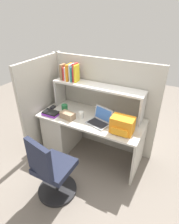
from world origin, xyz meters
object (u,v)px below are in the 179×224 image
object	(u,v)px
backpack	(122,125)
tissue_box	(68,115)
laptop	(100,120)
computer_mouse	(53,107)
snack_canister	(65,108)
office_chair	(52,172)
paper_cup	(81,115)

from	to	relation	value
backpack	tissue_box	xyz separation A→B (m)	(-0.84, -0.04, -0.06)
laptop	backpack	size ratio (longest dim) A/B	1.22
laptop	tissue_box	distance (m)	0.50
computer_mouse	snack_canister	xyz separation A→B (m)	(0.25, -0.01, 0.05)
laptop	office_chair	world-z (taller)	laptop
computer_mouse	laptop	bearing A→B (deg)	-6.72
laptop	office_chair	distance (m)	0.96
backpack	tissue_box	size ratio (longest dim) A/B	1.36
office_chair	snack_canister	bearing A→B (deg)	-54.49
laptop	snack_canister	size ratio (longest dim) A/B	2.87
office_chair	paper_cup	bearing A→B (deg)	-74.10
snack_canister	office_chair	bearing A→B (deg)	-67.02
paper_cup	office_chair	xyz separation A→B (m)	(0.05, -0.83, -0.39)
computer_mouse	tissue_box	bearing A→B (deg)	-24.86
tissue_box	computer_mouse	bearing A→B (deg)	167.14
backpack	office_chair	bearing A→B (deg)	-128.61
backpack	snack_canister	distance (m)	0.99
paper_cup	snack_canister	distance (m)	0.32
tissue_box	office_chair	xyz separation A→B (m)	(0.22, -0.73, -0.39)
computer_mouse	paper_cup	size ratio (longest dim) A/B	0.97
laptop	snack_canister	bearing A→B (deg)	176.82
computer_mouse	office_chair	world-z (taller)	office_chair
computer_mouse	paper_cup	xyz separation A→B (m)	(0.57, -0.05, 0.04)
laptop	backpack	world-z (taller)	backpack
laptop	snack_canister	distance (m)	0.64
tissue_box	paper_cup	bearing A→B (deg)	39.94
office_chair	laptop	bearing A→B (deg)	-95.00
computer_mouse	office_chair	distance (m)	1.14
tissue_box	office_chair	size ratio (longest dim) A/B	0.24
computer_mouse	tissue_box	distance (m)	0.43
laptop	tissue_box	world-z (taller)	laptop
computer_mouse	paper_cup	bearing A→B (deg)	-8.60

